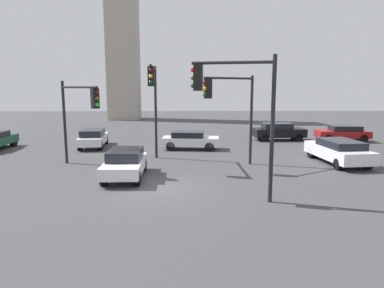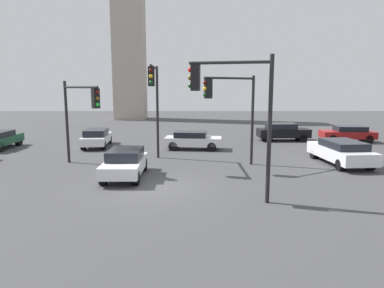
% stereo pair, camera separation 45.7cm
% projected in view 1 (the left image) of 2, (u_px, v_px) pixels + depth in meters
% --- Properties ---
extents(ground_plane, '(100.64, 100.64, 0.00)m').
position_uv_depth(ground_plane, '(156.00, 188.00, 15.34)').
color(ground_plane, '#424244').
extents(traffic_light_0, '(0.33, 3.93, 5.67)m').
position_uv_depth(traffic_light_0, '(154.00, 93.00, 19.65)').
color(traffic_light_0, black).
rests_on(traffic_light_0, ground_plane).
extents(traffic_light_1, '(2.94, 1.83, 5.05)m').
position_uv_depth(traffic_light_1, '(230.00, 101.00, 18.84)').
color(traffic_light_1, black).
rests_on(traffic_light_1, ground_plane).
extents(traffic_light_2, '(2.80, 3.06, 4.76)m').
position_uv_depth(traffic_light_2, '(79.00, 107.00, 18.57)').
color(traffic_light_2, black).
rests_on(traffic_light_2, ground_plane).
extents(traffic_light_3, '(3.14, 0.94, 5.60)m').
position_uv_depth(traffic_light_3, '(236.00, 99.00, 13.20)').
color(traffic_light_3, black).
rests_on(traffic_light_3, ground_plane).
extents(car_0, '(4.14, 2.03, 1.28)m').
position_uv_depth(car_0, '(190.00, 140.00, 24.89)').
color(car_0, silver).
rests_on(car_0, ground_plane).
extents(car_1, '(2.03, 4.30, 1.34)m').
position_uv_depth(car_1, '(93.00, 138.00, 25.79)').
color(car_1, silver).
rests_on(car_1, ground_plane).
extents(car_3, '(2.39, 4.95, 1.40)m').
position_uv_depth(car_3, '(338.00, 151.00, 20.31)').
color(car_3, silver).
rests_on(car_3, ground_plane).
extents(car_5, '(1.79, 4.05, 1.37)m').
position_uv_depth(car_5, '(125.00, 163.00, 17.11)').
color(car_5, silver).
rests_on(car_5, ground_plane).
extents(car_6, '(4.25, 1.91, 1.44)m').
position_uv_depth(car_6, '(279.00, 131.00, 29.15)').
color(car_6, black).
rests_on(car_6, ground_plane).
extents(car_7, '(4.20, 2.09, 1.32)m').
position_uv_depth(car_7, '(343.00, 133.00, 28.51)').
color(car_7, maroon).
rests_on(car_7, ground_plane).
extents(skyline_tower, '(4.09, 4.09, 26.25)m').
position_uv_depth(skyline_tower, '(122.00, 22.00, 46.78)').
color(skyline_tower, '#A89E8E').
rests_on(skyline_tower, ground_plane).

